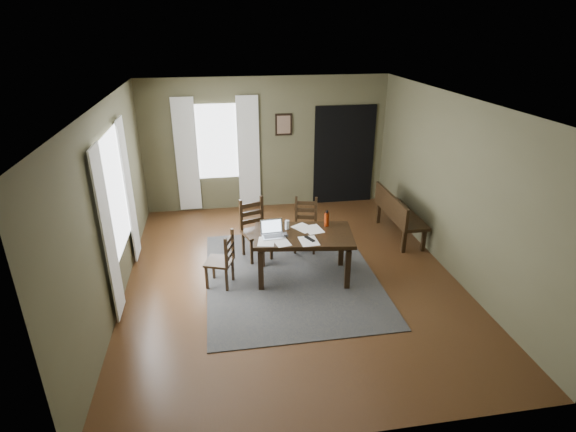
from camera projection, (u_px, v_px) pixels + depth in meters
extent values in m
cube|color=#492C16|center=(291.00, 276.00, 7.03)|extent=(5.00, 6.00, 0.01)
cube|color=brown|center=(267.00, 144.00, 9.21)|extent=(5.00, 0.02, 2.70)
cube|color=brown|center=(352.00, 321.00, 3.78)|extent=(5.00, 0.02, 2.70)
cube|color=brown|center=(111.00, 206.00, 6.12)|extent=(0.02, 6.00, 2.70)
cube|color=brown|center=(452.00, 186.00, 6.86)|extent=(0.02, 6.00, 2.70)
cube|color=white|center=(292.00, 101.00, 5.95)|extent=(5.00, 6.00, 0.02)
cube|color=#393939|center=(291.00, 276.00, 7.03)|extent=(2.60, 3.20, 0.01)
cube|color=black|center=(303.00, 235.00, 6.73)|extent=(1.57, 1.07, 0.06)
cube|color=black|center=(303.00, 239.00, 6.75)|extent=(1.40, 0.90, 0.05)
cube|color=black|center=(261.00, 270.00, 6.56)|extent=(0.09, 0.09, 0.63)
cube|color=black|center=(262.00, 248.00, 7.19)|extent=(0.09, 0.09, 0.63)
cube|color=black|center=(348.00, 269.00, 6.59)|extent=(0.09, 0.09, 0.63)
cube|color=black|center=(341.00, 247.00, 7.22)|extent=(0.09, 0.09, 0.63)
cube|color=black|center=(219.00, 262.00, 6.64)|extent=(0.48, 0.48, 0.04)
cube|color=black|center=(214.00, 268.00, 6.89)|extent=(0.05, 0.05, 0.37)
cube|color=black|center=(233.00, 269.00, 6.83)|extent=(0.05, 0.05, 0.37)
cube|color=black|center=(207.00, 278.00, 6.61)|extent=(0.05, 0.05, 0.37)
cube|color=black|center=(227.00, 280.00, 6.56)|extent=(0.05, 0.05, 0.37)
cube|color=black|center=(233.00, 243.00, 6.66)|extent=(0.05, 0.05, 0.47)
cube|color=black|center=(226.00, 253.00, 6.37)|extent=(0.05, 0.05, 0.47)
cube|color=black|center=(230.00, 256.00, 6.57)|extent=(0.12, 0.27, 0.06)
cube|color=black|center=(229.00, 248.00, 6.52)|extent=(0.12, 0.27, 0.06)
cube|color=black|center=(229.00, 240.00, 6.47)|extent=(0.12, 0.27, 0.06)
cube|color=black|center=(257.00, 233.00, 7.40)|extent=(0.55, 0.55, 0.04)
cube|color=black|center=(252.00, 252.00, 7.28)|extent=(0.05, 0.05, 0.43)
cube|color=black|center=(243.00, 243.00, 7.57)|extent=(0.05, 0.05, 0.43)
cube|color=black|center=(271.00, 248.00, 7.43)|extent=(0.05, 0.05, 0.43)
cube|color=black|center=(262.00, 239.00, 7.72)|extent=(0.05, 0.05, 0.43)
cube|color=black|center=(241.00, 215.00, 7.37)|extent=(0.06, 0.06, 0.54)
cube|color=black|center=(262.00, 211.00, 7.53)|extent=(0.06, 0.06, 0.54)
cube|color=black|center=(252.00, 221.00, 7.51)|extent=(0.31, 0.12, 0.07)
cube|color=black|center=(251.00, 213.00, 7.45)|extent=(0.31, 0.12, 0.07)
cube|color=black|center=(251.00, 205.00, 7.40)|extent=(0.31, 0.12, 0.07)
cube|color=black|center=(305.00, 228.00, 7.67)|extent=(0.48, 0.48, 0.04)
cube|color=black|center=(295.00, 243.00, 7.63)|extent=(0.05, 0.05, 0.39)
cube|color=black|center=(296.00, 235.00, 7.92)|extent=(0.05, 0.05, 0.39)
cube|color=black|center=(314.00, 244.00, 7.60)|extent=(0.05, 0.05, 0.39)
cube|color=black|center=(315.00, 235.00, 7.89)|extent=(0.05, 0.05, 0.39)
cube|color=black|center=(296.00, 210.00, 7.75)|extent=(0.05, 0.05, 0.49)
cube|color=black|center=(316.00, 211.00, 7.72)|extent=(0.05, 0.05, 0.49)
cube|color=black|center=(306.00, 217.00, 7.79)|extent=(0.29, 0.10, 0.07)
cube|color=black|center=(306.00, 210.00, 7.74)|extent=(0.29, 0.10, 0.07)
cube|color=black|center=(306.00, 203.00, 7.68)|extent=(0.29, 0.10, 0.07)
cube|color=black|center=(401.00, 214.00, 8.18)|extent=(0.47, 1.47, 0.06)
cube|color=black|center=(423.00, 240.00, 7.73)|extent=(0.06, 0.06, 0.41)
cube|color=black|center=(404.00, 242.00, 7.68)|extent=(0.06, 0.06, 0.41)
cube|color=black|center=(396.00, 212.00, 8.87)|extent=(0.06, 0.06, 0.41)
cube|color=black|center=(379.00, 213.00, 8.82)|extent=(0.06, 0.06, 0.41)
cube|color=black|center=(391.00, 204.00, 8.07)|extent=(0.05, 1.47, 0.36)
cube|color=#B7B7BC|center=(273.00, 236.00, 6.62)|extent=(0.35, 0.25, 0.02)
cube|color=#B7B7BC|center=(271.00, 226.00, 6.68)|extent=(0.34, 0.08, 0.22)
cube|color=silver|center=(272.00, 226.00, 6.68)|extent=(0.29, 0.06, 0.18)
cube|color=#3F3F42|center=(273.00, 236.00, 6.61)|extent=(0.29, 0.16, 0.00)
cube|color=#3F3F42|center=(285.00, 235.00, 6.65)|extent=(0.06, 0.10, 0.03)
cube|color=black|center=(310.00, 239.00, 6.53)|extent=(0.13, 0.20, 0.02)
cylinder|color=silver|center=(287.00, 225.00, 6.84)|extent=(0.08, 0.08, 0.14)
cylinder|color=#B5350D|center=(327.00, 219.00, 6.93)|extent=(0.08, 0.08, 0.22)
cylinder|color=black|center=(327.00, 212.00, 6.88)|extent=(0.05, 0.05, 0.03)
cube|color=white|center=(266.00, 242.00, 6.47)|extent=(0.29, 0.35, 0.00)
cube|color=white|center=(309.00, 241.00, 6.49)|extent=(0.27, 0.35, 0.00)
cube|color=white|center=(304.00, 228.00, 6.90)|extent=(0.39, 0.41, 0.00)
cube|color=white|center=(313.00, 229.00, 6.85)|extent=(0.31, 0.37, 0.00)
cube|color=white|center=(282.00, 243.00, 6.44)|extent=(0.25, 0.30, 0.00)
cube|color=white|center=(115.00, 194.00, 6.26)|extent=(0.01, 1.30, 1.70)
cube|color=white|center=(217.00, 142.00, 8.99)|extent=(1.00, 0.01, 1.50)
cube|color=silver|center=(108.00, 236.00, 5.63)|extent=(0.03, 0.48, 2.30)
cube|color=silver|center=(129.00, 191.00, 7.11)|extent=(0.03, 0.48, 2.30)
cube|color=silver|center=(187.00, 156.00, 8.97)|extent=(0.44, 0.03, 2.30)
cube|color=silver|center=(249.00, 153.00, 9.15)|extent=(0.44, 0.03, 2.30)
cube|color=black|center=(284.00, 125.00, 9.07)|extent=(0.34, 0.03, 0.44)
cube|color=brown|center=(284.00, 125.00, 9.06)|extent=(0.27, 0.01, 0.36)
cube|color=black|center=(344.00, 155.00, 9.54)|extent=(1.30, 0.03, 2.10)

